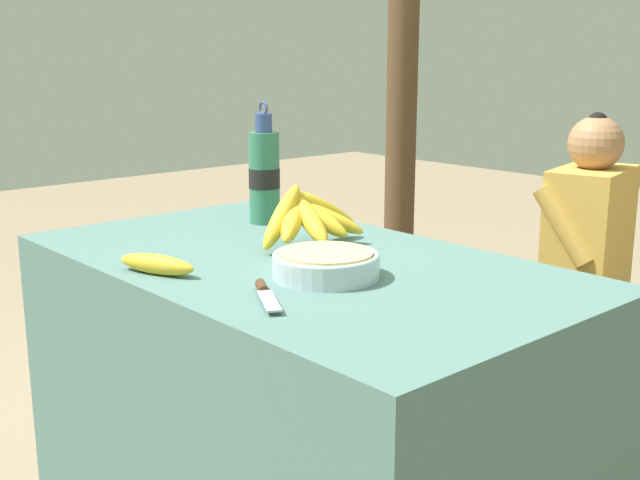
{
  "coord_description": "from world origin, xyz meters",
  "views": [
    {
      "loc": [
        1.35,
        -1.14,
        1.24
      ],
      "look_at": [
        0.02,
        0.05,
        0.82
      ],
      "focal_mm": 45.0,
      "sensor_mm": 36.0,
      "label": 1
    }
  ],
  "objects_px": {
    "banana_bunch_ripe": "(308,217)",
    "serving_bowl": "(326,263)",
    "loose_banana_front": "(157,264)",
    "knife": "(265,292)",
    "wooden_bench": "(593,325)",
    "support_post_near": "(403,61)",
    "seated_vendor": "(572,251)",
    "water_bottle": "(264,175)"
  },
  "relations": [
    {
      "from": "water_bottle",
      "to": "loose_banana_front",
      "type": "relative_size",
      "value": 1.72
    },
    {
      "from": "water_bottle",
      "to": "loose_banana_front",
      "type": "xyz_separation_m",
      "value": [
        0.26,
        -0.5,
        -0.11
      ]
    },
    {
      "from": "banana_bunch_ripe",
      "to": "loose_banana_front",
      "type": "height_order",
      "value": "banana_bunch_ripe"
    },
    {
      "from": "wooden_bench",
      "to": "support_post_near",
      "type": "distance_m",
      "value": 1.5
    },
    {
      "from": "loose_banana_front",
      "to": "serving_bowl",
      "type": "bearing_deg",
      "value": 44.19
    },
    {
      "from": "loose_banana_front",
      "to": "wooden_bench",
      "type": "height_order",
      "value": "loose_banana_front"
    },
    {
      "from": "banana_bunch_ripe",
      "to": "loose_banana_front",
      "type": "bearing_deg",
      "value": -93.68
    },
    {
      "from": "water_bottle",
      "to": "loose_banana_front",
      "type": "distance_m",
      "value": 0.57
    },
    {
      "from": "banana_bunch_ripe",
      "to": "loose_banana_front",
      "type": "xyz_separation_m",
      "value": [
        -0.03,
        -0.4,
        -0.05
      ]
    },
    {
      "from": "serving_bowl",
      "to": "seated_vendor",
      "type": "bearing_deg",
      "value": 96.82
    },
    {
      "from": "banana_bunch_ripe",
      "to": "serving_bowl",
      "type": "bearing_deg",
      "value": -33.33
    },
    {
      "from": "water_bottle",
      "to": "wooden_bench",
      "type": "xyz_separation_m",
      "value": [
        0.45,
        1.01,
        -0.55
      ]
    },
    {
      "from": "loose_banana_front",
      "to": "wooden_bench",
      "type": "distance_m",
      "value": 1.58
    },
    {
      "from": "seated_vendor",
      "to": "support_post_near",
      "type": "xyz_separation_m",
      "value": [
        -1.12,
        0.39,
        0.59
      ]
    },
    {
      "from": "banana_bunch_ripe",
      "to": "serving_bowl",
      "type": "xyz_separation_m",
      "value": [
        0.23,
        -0.15,
        -0.04
      ]
    },
    {
      "from": "banana_bunch_ripe",
      "to": "knife",
      "type": "height_order",
      "value": "banana_bunch_ripe"
    },
    {
      "from": "support_post_near",
      "to": "seated_vendor",
      "type": "bearing_deg",
      "value": -19.28
    },
    {
      "from": "water_bottle",
      "to": "knife",
      "type": "distance_m",
      "value": 0.71
    },
    {
      "from": "banana_bunch_ripe",
      "to": "support_post_near",
      "type": "relative_size",
      "value": 0.14
    },
    {
      "from": "wooden_bench",
      "to": "seated_vendor",
      "type": "bearing_deg",
      "value": -149.24
    },
    {
      "from": "banana_bunch_ripe",
      "to": "serving_bowl",
      "type": "relative_size",
      "value": 1.48
    },
    {
      "from": "water_bottle",
      "to": "serving_bowl",
      "type": "bearing_deg",
      "value": -25.17
    },
    {
      "from": "loose_banana_front",
      "to": "support_post_near",
      "type": "xyz_separation_m",
      "value": [
        -1.01,
        1.85,
        0.4
      ]
    },
    {
      "from": "knife",
      "to": "seated_vendor",
      "type": "bearing_deg",
      "value": 126.12
    },
    {
      "from": "loose_banana_front",
      "to": "knife",
      "type": "bearing_deg",
      "value": 13.61
    },
    {
      "from": "water_bottle",
      "to": "seated_vendor",
      "type": "relative_size",
      "value": 0.31
    },
    {
      "from": "banana_bunch_ripe",
      "to": "seated_vendor",
      "type": "height_order",
      "value": "seated_vendor"
    },
    {
      "from": "serving_bowl",
      "to": "seated_vendor",
      "type": "height_order",
      "value": "seated_vendor"
    },
    {
      "from": "serving_bowl",
      "to": "water_bottle",
      "type": "distance_m",
      "value": 0.59
    },
    {
      "from": "banana_bunch_ripe",
      "to": "loose_banana_front",
      "type": "distance_m",
      "value": 0.41
    },
    {
      "from": "serving_bowl",
      "to": "water_bottle",
      "type": "xyz_separation_m",
      "value": [
        -0.52,
        0.25,
        0.1
      ]
    },
    {
      "from": "wooden_bench",
      "to": "knife",
      "type": "bearing_deg",
      "value": -86.08
    },
    {
      "from": "water_bottle",
      "to": "loose_banana_front",
      "type": "height_order",
      "value": "water_bottle"
    },
    {
      "from": "serving_bowl",
      "to": "support_post_near",
      "type": "relative_size",
      "value": 0.09
    },
    {
      "from": "serving_bowl",
      "to": "seated_vendor",
      "type": "relative_size",
      "value": 0.21
    },
    {
      "from": "banana_bunch_ripe",
      "to": "seated_vendor",
      "type": "xyz_separation_m",
      "value": [
        0.09,
        1.06,
        -0.24
      ]
    },
    {
      "from": "serving_bowl",
      "to": "loose_banana_front",
      "type": "relative_size",
      "value": 1.17
    },
    {
      "from": "water_bottle",
      "to": "support_post_near",
      "type": "bearing_deg",
      "value": 118.76
    },
    {
      "from": "banana_bunch_ripe",
      "to": "support_post_near",
      "type": "bearing_deg",
      "value": 125.53
    },
    {
      "from": "serving_bowl",
      "to": "water_bottle",
      "type": "relative_size",
      "value": 0.68
    },
    {
      "from": "banana_bunch_ripe",
      "to": "knife",
      "type": "distance_m",
      "value": 0.43
    },
    {
      "from": "water_bottle",
      "to": "support_post_near",
      "type": "relative_size",
      "value": 0.14
    }
  ]
}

